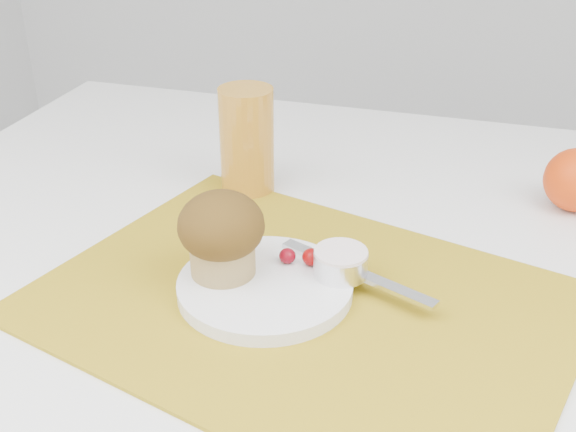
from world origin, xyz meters
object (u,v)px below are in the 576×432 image
(orange, at_px, (576,180))
(juice_glass, at_px, (247,141))
(muffin, at_px, (222,233))
(plate, at_px, (265,286))

(orange, distance_m, juice_glass, 0.41)
(orange, relative_size, juice_glass, 0.57)
(muffin, bearing_deg, plate, -4.15)
(juice_glass, height_order, muffin, juice_glass)
(plate, xyz_separation_m, juice_glass, (-0.10, 0.22, 0.06))
(juice_glass, distance_m, muffin, 0.22)
(plate, relative_size, orange, 2.26)
(muffin, bearing_deg, orange, 39.22)
(orange, distance_m, muffin, 0.45)
(plate, height_order, juice_glass, juice_glass)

